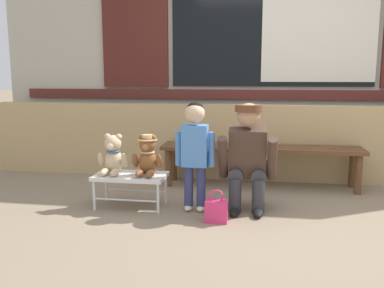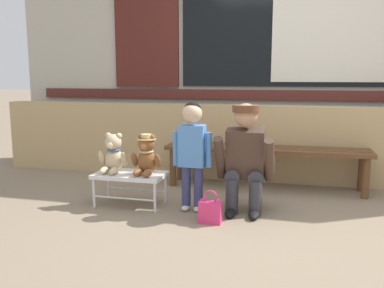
% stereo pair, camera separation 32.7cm
% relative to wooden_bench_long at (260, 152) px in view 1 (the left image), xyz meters
% --- Properties ---
extents(ground_plane, '(60.00, 60.00, 0.00)m').
position_rel_wooden_bench_long_xyz_m(ground_plane, '(0.09, -1.06, -0.37)').
color(ground_plane, '#84725B').
extents(brick_low_wall, '(6.73, 0.25, 0.85)m').
position_rel_wooden_bench_long_xyz_m(brick_low_wall, '(0.09, 0.37, 0.05)').
color(brick_low_wall, tan).
rests_on(brick_low_wall, ground).
extents(shop_facade, '(6.87, 0.26, 3.66)m').
position_rel_wooden_bench_long_xyz_m(shop_facade, '(0.10, 0.88, 1.46)').
color(shop_facade, '#B7B2A3').
rests_on(shop_facade, ground).
extents(wooden_bench_long, '(2.10, 0.40, 0.44)m').
position_rel_wooden_bench_long_xyz_m(wooden_bench_long, '(0.00, 0.00, 0.00)').
color(wooden_bench_long, brown).
rests_on(wooden_bench_long, ground).
extents(small_display_bench, '(0.64, 0.36, 0.30)m').
position_rel_wooden_bench_long_xyz_m(small_display_bench, '(-1.15, -0.89, -0.11)').
color(small_display_bench, silver).
rests_on(small_display_bench, ground).
extents(teddy_bear_plain, '(0.28, 0.26, 0.36)m').
position_rel_wooden_bench_long_xyz_m(teddy_bear_plain, '(-1.31, -0.89, 0.09)').
color(teddy_bear_plain, '#CCB289').
rests_on(teddy_bear_plain, small_display_bench).
extents(teddy_bear_with_hat, '(0.28, 0.27, 0.36)m').
position_rel_wooden_bench_long_xyz_m(teddy_bear_with_hat, '(-0.99, -0.89, 0.10)').
color(teddy_bear_with_hat, brown).
rests_on(teddy_bear_with_hat, small_display_bench).
extents(child_standing, '(0.35, 0.18, 0.96)m').
position_rel_wooden_bench_long_xyz_m(child_standing, '(-0.56, -0.90, 0.22)').
color(child_standing, navy).
rests_on(child_standing, ground).
extents(adult_crouching, '(0.50, 0.49, 0.95)m').
position_rel_wooden_bench_long_xyz_m(adult_crouching, '(-0.10, -0.81, 0.11)').
color(adult_crouching, '#333338').
rests_on(adult_crouching, ground).
extents(handbag_on_ground, '(0.18, 0.11, 0.27)m').
position_rel_wooden_bench_long_xyz_m(handbag_on_ground, '(-0.34, -1.16, -0.28)').
color(handbag_on_ground, '#E53370').
rests_on(handbag_on_ground, ground).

